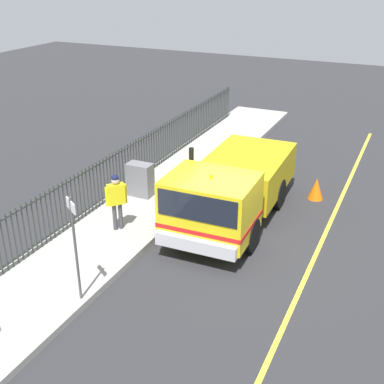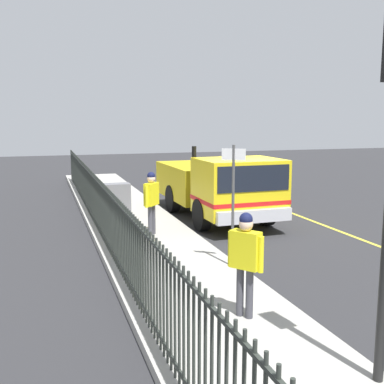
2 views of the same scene
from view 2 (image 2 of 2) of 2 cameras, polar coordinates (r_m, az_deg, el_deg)
name	(u,v)px [view 2 (image 2 of 2)]	position (r m, az deg, el deg)	size (l,w,h in m)	color
ground_plane	(249,227)	(14.52, 6.89, -4.28)	(60.55, 60.55, 0.00)	#2B2B2D
sidewalk_slab	(141,233)	(13.48, -6.15, -4.93)	(2.73, 27.52, 0.17)	#A3A099
lane_marking	(316,222)	(15.62, 14.75, -3.55)	(0.12, 24.77, 0.01)	yellow
work_truck	(219,184)	(15.31, 3.30, 1.01)	(2.51, 6.23, 2.45)	yellow
worker_standing	(151,196)	(12.69, -4.93, -0.54)	(0.48, 0.51, 1.71)	yellow
pedestrian_distant	(245,254)	(7.48, 6.48, -7.43)	(0.46, 0.52, 1.70)	yellow
iron_fence	(99,205)	(13.12, -11.21, -1.59)	(0.04, 23.43, 1.53)	#2D332D
utility_cabinet	(117,201)	(14.90, -9.10, -1.11)	(0.83, 0.49, 1.12)	slate
traffic_cone	(240,192)	(18.86, 5.81, -0.05)	(0.51, 0.51, 0.73)	orange
street_sign	(233,192)	(9.88, 5.00, -0.03)	(0.43, 0.30, 2.59)	#4C4C4C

